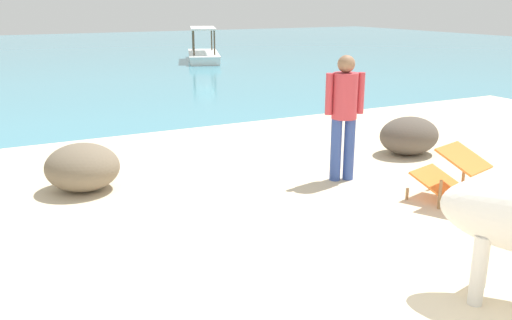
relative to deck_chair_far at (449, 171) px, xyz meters
The scene contains 6 objects.
water_surface 20.17m from the deck_chair_far, 96.65° to the left, with size 60.00×36.00×0.03m, color teal.
deck_chair_far is the anchor object (origin of this frame).
person_standing 1.50m from the deck_chair_far, 115.01° to the left, with size 0.49×0.32×1.62m.
shore_rock_large 2.11m from the deck_chair_far, 59.70° to the left, with size 0.95×0.76×0.58m, color brown.
shore_rock_medium 4.39m from the deck_chair_far, 146.85° to the left, with size 0.91×0.87×0.58m, color #756651.
boat_white 16.53m from the deck_chair_far, 77.71° to the left, with size 2.35×3.85×1.29m.
Camera 1 is at (-2.42, -2.38, 2.30)m, focal length 38.66 mm.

